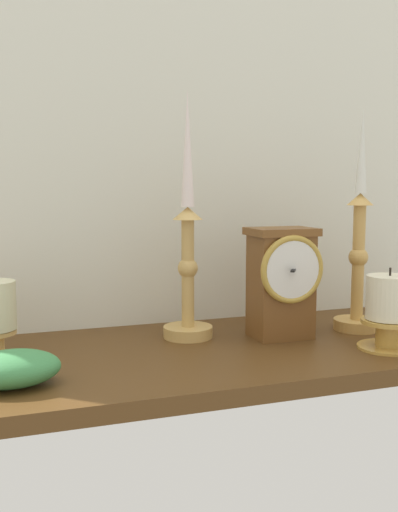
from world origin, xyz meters
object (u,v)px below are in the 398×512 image
Objects in this scene: candlestick_tall_left at (358,258)px; candlestick_tall_center at (189,256)px; pillar_candle_front at (389,311)px; mantel_clock at (282,281)px.

candlestick_tall_center is at bearing 171.03° from candlestick_tall_left.
candlestick_tall_left is 3.04× the size of pillar_candle_front.
candlestick_tall_left reaches higher than pillar_candle_front.
candlestick_tall_left is 13.43cm from pillar_candle_front.
pillar_candle_front is at bearing -31.36° from candlestick_tall_center.
candlestick_tall_center is (-14.06, 4.94, 3.97)cm from mantel_clock.
mantel_clock is at bearing -178.27° from candlestick_tall_left.
candlestick_tall_center reaches higher than candlestick_tall_left.
candlestick_tall_center is at bearing 148.64° from pillar_candle_front.
candlestick_tall_left is 0.95× the size of candlestick_tall_center.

